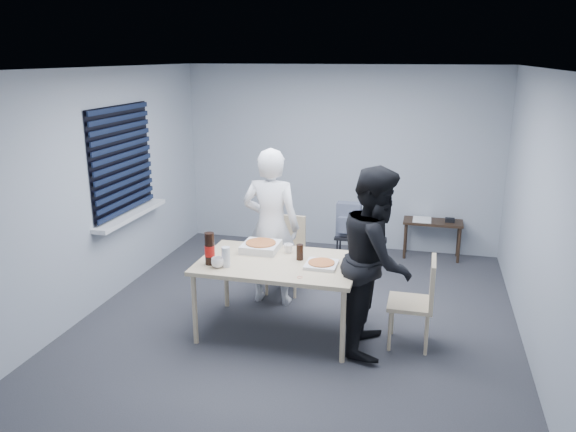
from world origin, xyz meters
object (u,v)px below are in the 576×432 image
(side_table, at_px, (433,226))
(soda_bottle, at_px, (210,249))
(person_white, at_px, (271,227))
(backpack, at_px, (349,220))
(dining_table, at_px, (278,267))
(chair_far, at_px, (286,248))
(stool, at_px, (348,243))
(chair_right, at_px, (420,297))
(person_black, at_px, (376,260))
(mug_b, at_px, (288,248))
(mug_a, at_px, (218,263))

(side_table, relative_size, soda_bottle, 2.50)
(person_white, bearing_deg, backpack, -118.84)
(dining_table, bearing_deg, chair_far, 100.56)
(backpack, bearing_deg, dining_table, -97.43)
(side_table, distance_m, backpack, 1.29)
(backpack, bearing_deg, stool, 94.55)
(dining_table, distance_m, backpack, 1.99)
(chair_right, height_order, side_table, chair_right)
(person_white, distance_m, side_table, 2.65)
(backpack, bearing_deg, person_black, -70.09)
(person_white, xyz_separation_m, stool, (0.69, 1.26, -0.54))
(soda_bottle, bearing_deg, stool, 64.70)
(person_black, bearing_deg, mug_b, 70.88)
(person_black, bearing_deg, person_white, 58.71)
(chair_far, bearing_deg, stool, 54.73)
(dining_table, xyz_separation_m, chair_far, (-0.20, 1.09, -0.19))
(side_table, relative_size, mug_a, 6.46)
(person_white, bearing_deg, dining_table, 111.42)
(person_white, distance_m, backpack, 1.44)
(mug_b, bearing_deg, chair_far, 106.01)
(chair_far, xyz_separation_m, side_table, (1.69, 1.54, -0.06))
(backpack, height_order, mug_b, backpack)
(chair_far, bearing_deg, backpack, 54.31)
(side_table, xyz_separation_m, stool, (-1.07, -0.67, -0.11))
(mug_b, bearing_deg, mug_a, -134.19)
(stool, bearing_deg, person_white, -118.58)
(chair_right, bearing_deg, mug_a, -169.40)
(side_table, relative_size, mug_b, 7.95)
(side_table, distance_m, mug_a, 3.57)
(person_white, bearing_deg, side_table, -132.26)
(chair_far, height_order, soda_bottle, soda_bottle)
(stool, height_order, mug_a, mug_a)
(side_table, distance_m, stool, 1.27)
(person_black, xyz_separation_m, soda_bottle, (-1.59, -0.18, 0.03))
(person_black, relative_size, side_table, 2.23)
(person_white, relative_size, soda_bottle, 5.56)
(person_white, bearing_deg, mug_a, 76.07)
(chair_far, relative_size, stool, 1.97)
(side_table, height_order, stool, side_table)
(dining_table, distance_m, person_white, 0.77)
(chair_right, height_order, person_black, person_black)
(side_table, bearing_deg, dining_table, -119.41)
(person_black, xyz_separation_m, stool, (-0.55, 2.01, -0.54))
(person_black, relative_size, stool, 3.92)
(dining_table, height_order, chair_far, chair_far)
(person_white, relative_size, mug_b, 17.70)
(chair_far, xyz_separation_m, backpack, (0.62, 0.86, 0.15))
(dining_table, distance_m, person_black, 0.98)
(person_black, height_order, mug_a, person_black)
(stool, relative_size, soda_bottle, 1.42)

